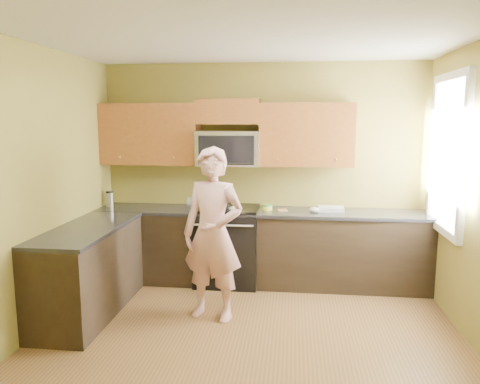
# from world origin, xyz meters

# --- Properties ---
(floor) EXTENTS (4.00, 4.00, 0.00)m
(floor) POSITION_xyz_m (0.00, 0.00, 0.00)
(floor) COLOR brown
(floor) RESTS_ON ground
(ceiling) EXTENTS (4.00, 4.00, 0.00)m
(ceiling) POSITION_xyz_m (0.00, 0.00, 2.70)
(ceiling) COLOR white
(ceiling) RESTS_ON ground
(wall_back) EXTENTS (4.00, 0.00, 4.00)m
(wall_back) POSITION_xyz_m (0.00, 2.00, 1.35)
(wall_back) COLOR olive
(wall_back) RESTS_ON ground
(wall_front) EXTENTS (4.00, 0.00, 4.00)m
(wall_front) POSITION_xyz_m (0.00, -2.00, 1.35)
(wall_front) COLOR olive
(wall_front) RESTS_ON ground
(wall_left) EXTENTS (0.00, 4.00, 4.00)m
(wall_left) POSITION_xyz_m (-2.00, 0.00, 1.35)
(wall_left) COLOR olive
(wall_left) RESTS_ON ground
(cabinet_back_run) EXTENTS (4.00, 0.60, 0.88)m
(cabinet_back_run) POSITION_xyz_m (0.00, 1.70, 0.44)
(cabinet_back_run) COLOR black
(cabinet_back_run) RESTS_ON floor
(cabinet_left_run) EXTENTS (0.60, 1.60, 0.88)m
(cabinet_left_run) POSITION_xyz_m (-1.70, 0.60, 0.44)
(cabinet_left_run) COLOR black
(cabinet_left_run) RESTS_ON floor
(countertop_back) EXTENTS (4.00, 0.62, 0.04)m
(countertop_back) POSITION_xyz_m (0.00, 1.69, 0.90)
(countertop_back) COLOR black
(countertop_back) RESTS_ON cabinet_back_run
(countertop_left) EXTENTS (0.62, 1.60, 0.04)m
(countertop_left) POSITION_xyz_m (-1.69, 0.60, 0.90)
(countertop_left) COLOR black
(countertop_left) RESTS_ON cabinet_left_run
(stove) EXTENTS (0.76, 0.65, 0.95)m
(stove) POSITION_xyz_m (-0.40, 1.68, 0.47)
(stove) COLOR black
(stove) RESTS_ON floor
(microwave) EXTENTS (0.76, 0.40, 0.42)m
(microwave) POSITION_xyz_m (-0.40, 1.80, 1.45)
(microwave) COLOR silver
(microwave) RESTS_ON wall_back
(upper_cab_left) EXTENTS (1.22, 0.33, 0.75)m
(upper_cab_left) POSITION_xyz_m (-1.39, 1.83, 1.45)
(upper_cab_left) COLOR brown
(upper_cab_left) RESTS_ON wall_back
(upper_cab_right) EXTENTS (1.12, 0.33, 0.75)m
(upper_cab_right) POSITION_xyz_m (0.54, 1.83, 1.45)
(upper_cab_right) COLOR brown
(upper_cab_right) RESTS_ON wall_back
(upper_cab_over_mw) EXTENTS (0.76, 0.33, 0.30)m
(upper_cab_over_mw) POSITION_xyz_m (-0.40, 1.83, 2.10)
(upper_cab_over_mw) COLOR brown
(upper_cab_over_mw) RESTS_ON wall_back
(window) EXTENTS (0.06, 1.06, 1.66)m
(window) POSITION_xyz_m (1.98, 1.20, 1.65)
(window) COLOR white
(window) RESTS_ON wall_right
(woman) EXTENTS (0.72, 0.56, 1.74)m
(woman) POSITION_xyz_m (-0.40, 0.65, 0.87)
(woman) COLOR #DB6D6E
(woman) RESTS_ON floor
(frying_pan) EXTENTS (0.38, 0.56, 0.07)m
(frying_pan) POSITION_xyz_m (-0.52, 1.62, 0.95)
(frying_pan) COLOR black
(frying_pan) RESTS_ON stove
(butter_tub) EXTENTS (0.14, 0.14, 0.09)m
(butter_tub) POSITION_xyz_m (0.08, 1.71, 0.92)
(butter_tub) COLOR yellow
(butter_tub) RESTS_ON countertop_back
(toast_slice) EXTENTS (0.13, 0.13, 0.01)m
(toast_slice) POSITION_xyz_m (0.27, 1.68, 0.93)
(toast_slice) COLOR #B27F47
(toast_slice) RESTS_ON countertop_back
(napkin_a) EXTENTS (0.14, 0.15, 0.06)m
(napkin_a) POSITION_xyz_m (-0.31, 1.58, 0.95)
(napkin_a) COLOR silver
(napkin_a) RESTS_ON countertop_back
(napkin_b) EXTENTS (0.15, 0.16, 0.07)m
(napkin_b) POSITION_xyz_m (0.65, 1.62, 0.95)
(napkin_b) COLOR silver
(napkin_b) RESTS_ON countertop_back
(dish_towel) EXTENTS (0.31, 0.25, 0.05)m
(dish_towel) POSITION_xyz_m (0.85, 1.74, 0.95)
(dish_towel) COLOR silver
(dish_towel) RESTS_ON countertop_back
(travel_mug) EXTENTS (0.12, 0.12, 0.20)m
(travel_mug) POSITION_xyz_m (-1.90, 1.70, 0.92)
(travel_mug) COLOR silver
(travel_mug) RESTS_ON countertop_back
(glass_c) EXTENTS (0.09, 0.09, 0.12)m
(glass_c) POSITION_xyz_m (-0.92, 1.84, 0.98)
(glass_c) COLOR silver
(glass_c) RESTS_ON countertop_back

